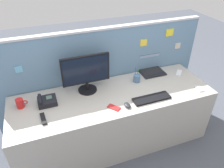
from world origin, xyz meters
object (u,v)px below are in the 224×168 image
Objects in this scene: pen_cup at (137,78)px; keyboard_main at (152,98)px; cell_phone_white_slab at (179,73)px; cell_phone_red_case at (114,107)px; computer_mouse_right_hand at (127,105)px; desk_phone at (47,101)px; tv_remote at (43,119)px; laptop at (150,67)px; coffee_mug at (20,103)px; desktop_monitor at (86,72)px; cell_phone_silver_slab at (199,89)px.

keyboard_main is at bearing -89.98° from pen_cup.
cell_phone_red_case is (-1.06, -0.37, 0.00)m from cell_phone_white_slab.
computer_mouse_right_hand reaches higher than cell_phone_red_case.
desk_phone is 1.14× the size of tv_remote.
coffee_mug is (-1.63, -0.20, -0.00)m from laptop.
cell_phone_red_case is at bearing -139.67° from pen_cup.
desktop_monitor reaches higher than cell_phone_silver_slab.
pen_cup is (1.09, 0.06, 0.01)m from desk_phone.
laptop reaches higher than cell_phone_silver_slab.
desktop_monitor is 4.36× the size of cell_phone_silver_slab.
tv_remote is at bearing -172.34° from cell_phone_silver_slab.
laptop is 3.08× the size of computer_mouse_right_hand.
laptop is 2.66× the size of coffee_mug.
coffee_mug reaches higher than cell_phone_silver_slab.
cell_phone_white_slab is 1.28× the size of coffee_mug.
desk_phone is at bearing 115.36° from cell_phone_red_case.
cell_phone_silver_slab is 0.40m from cell_phone_white_slab.
cell_phone_silver_slab is at bearing -59.09° from laptop.
pen_cup reaches higher than cell_phone_red_case.
desk_phone is at bearing 155.81° from computer_mouse_right_hand.
cell_phone_white_slab and cell_phone_red_case have the same top height.
laptop is at bearing 131.79° from cell_phone_silver_slab.
pen_cup is 1.60× the size of coffee_mug.
tv_remote is (-0.71, 0.07, 0.01)m from cell_phone_red_case.
cell_phone_white_slab is (0.91, 0.39, -0.01)m from computer_mouse_right_hand.
keyboard_main is at bearing -16.45° from desk_phone.
pen_cup is 0.62m from cell_phone_white_slab.
cell_phone_red_case is at bearing -170.59° from cell_phone_silver_slab.
coffee_mug is at bearing -172.97° from laptop.
cell_phone_white_slab is at bearing -19.42° from cell_phone_red_case.
pen_cup is at bearing 89.95° from keyboard_main.
laptop is (0.90, 0.14, -0.19)m from desktop_monitor.
tv_remote is (-1.15, 0.08, -0.00)m from keyboard_main.
laptop reaches higher than keyboard_main.
computer_mouse_right_hand is at bearing -10.72° from tv_remote.
tv_remote is (-1.43, -0.47, -0.04)m from laptop.
cell_phone_red_case is at bearing -66.70° from desktop_monitor.
pen_cup is 1.36× the size of cell_phone_red_case.
tv_remote is at bearing -161.66° from laptop.
cell_phone_red_case is at bearing -26.02° from desk_phone.
pen_cup is at bearing -148.50° from laptop.
desk_phone is 1.14m from keyboard_main.
cell_phone_white_slab is 1.12m from cell_phone_red_case.
coffee_mug is (-0.26, 0.03, 0.02)m from desk_phone.
cell_phone_silver_slab is (0.62, -0.02, -0.01)m from keyboard_main.
computer_mouse_right_hand is at bearing -23.51° from desk_phone.
tv_remote is at bearing 176.04° from keyboard_main.
coffee_mug is at bearing -178.75° from pen_cup.
cell_phone_silver_slab is at bearing -0.69° from computer_mouse_right_hand.
cell_phone_white_slab is (1.70, 0.05, -0.03)m from desk_phone.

